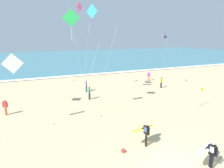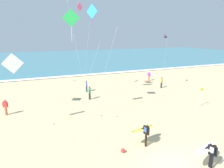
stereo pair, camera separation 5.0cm
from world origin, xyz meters
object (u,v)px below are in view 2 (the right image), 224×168
Objects in this scene: kite_diamond_cobalt_low at (93,15)px; kite_delta_violet_distant at (166,36)px; kite_diamond_ivory_high at (13,65)px; bystander_red_top at (5,107)px; kite_diamond_rose_mid at (80,11)px; bystander_blue_top at (87,86)px; bystander_green_top at (90,93)px; surfer_lead at (209,151)px; beach_ball at (123,150)px; surfer_trailing at (144,131)px; kite_diamond_emerald_far at (72,21)px; lifeguard_flag at (200,95)px; bystander_yellow_top at (161,82)px; bystander_purple_top at (149,76)px.

kite_delta_violet_distant is (11.72, 4.77, -1.95)m from kite_diamond_cobalt_low.
kite_diamond_ivory_high is 0.79× the size of kite_delta_violet_distant.
kite_diamond_rose_mid is at bearing 26.71° from bystander_red_top.
bystander_blue_top is 1.00× the size of bystander_green_top.
surfer_lead is 8.59× the size of beach_ball.
kite_diamond_emerald_far is (-3.36, 6.30, 7.50)m from surfer_trailing.
kite_diamond_ivory_high is at bearing -172.40° from kite_diamond_emerald_far.
kite_diamond_cobalt_low is 10.99m from bystander_blue_top.
kite_diamond_ivory_high is 17.85m from lifeguard_flag.
kite_delta_violet_distant reaches higher than bystander_green_top.
kite_delta_violet_distant is 9.99m from lifeguard_flag.
bystander_red_top is (-1.37, 3.93, -4.47)m from kite_diamond_ivory_high.
kite_delta_violet_distant reaches higher than surfer_lead.
kite_delta_violet_distant is (18.49, 6.50, 1.95)m from kite_diamond_ivory_high.
kite_delta_violet_distant is at bearing 61.82° from surfer_lead.
bystander_red_top and bystander_yellow_top have the same top height.
kite_diamond_rose_mid reaches higher than beach_ball.
bystander_purple_top is at bearing 79.49° from bystander_yellow_top.
surfer_trailing is at bearing -155.60° from lifeguard_flag.
bystander_green_top is 11.51m from beach_ball.
surfer_trailing is 8.42× the size of beach_ball.
kite_diamond_cobalt_low is at bearing -157.86° from kite_delta_violet_distant.
beach_ball is (-12.96, -17.13, -0.67)m from bystander_purple_top.
bystander_blue_top is at bearing 27.64° from bystander_red_top.
bystander_blue_top is at bearing 81.03° from kite_diamond_cobalt_low.
bystander_green_top is (0.06, -2.84, -9.40)m from kite_diamond_rose_mid.
kite_diamond_ivory_high is 3.87× the size of bystander_red_top.
kite_diamond_rose_mid reaches higher than kite_diamond_ivory_high.
surfer_trailing is 1.48× the size of bystander_yellow_top.
lifeguard_flag is at bearing 24.40° from surfer_trailing.
surfer_lead is at bearing -114.08° from bystander_purple_top.
bystander_purple_top is 0.76× the size of lifeguard_flag.
surfer_trailing is at bearing -45.79° from bystander_red_top.
bystander_yellow_top is 5.68× the size of beach_ball.
kite_diamond_ivory_high reaches higher than beach_ball.
kite_diamond_ivory_high reaches higher than bystander_yellow_top.
kite_diamond_emerald_far is 16.81m from bystander_yellow_top.
kite_diamond_ivory_high is at bearing 137.69° from surfer_lead.
bystander_yellow_top is 4.65m from bystander_purple_top.
bystander_yellow_top is 0.76× the size of lifeguard_flag.
bystander_purple_top is at bearing 35.84° from kite_diamond_emerald_far.
surfer_lead is at bearing -42.31° from kite_diamond_ivory_high.
surfer_lead is 14.28m from kite_diamond_ivory_high.
kite_diamond_cobalt_low is at bearing -98.97° from bystander_blue_top.
kite_diamond_ivory_high is (-10.09, 9.18, 4.23)m from surfer_lead.
bystander_green_top is 12.15m from lifeguard_flag.
bystander_green_top is 0.76× the size of lifeguard_flag.
bystander_green_top reaches higher than beach_ball.
surfer_trailing is at bearing -87.05° from kite_diamond_rose_mid.
surfer_trailing is 16.71m from kite_diamond_rose_mid.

